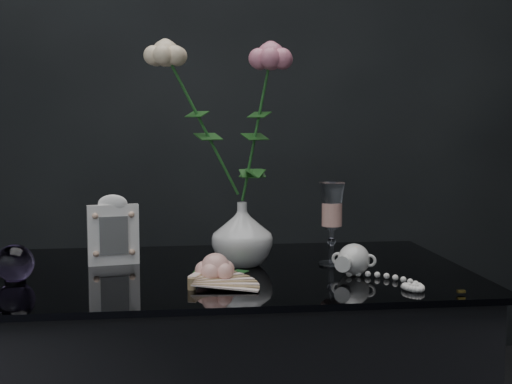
{
  "coord_description": "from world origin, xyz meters",
  "views": [
    {
      "loc": [
        -0.08,
        -1.36,
        1.06
      ],
      "look_at": [
        0.1,
        0.02,
        0.92
      ],
      "focal_mm": 50.0,
      "sensor_mm": 36.0,
      "label": 1
    }
  ],
  "objects": [
    {
      "name": "pearl_jar",
      "position": [
        0.28,
        -0.02,
        0.79
      ],
      "size": [
        0.29,
        0.3,
        0.06
      ],
      "primitive_type": null,
      "rotation": [
        0.0,
        0.0,
        -0.44
      ],
      "color": "silver",
      "rests_on": "table"
    },
    {
      "name": "vase",
      "position": [
        0.08,
        0.09,
        0.83
      ],
      "size": [
        0.14,
        0.14,
        0.13
      ],
      "primitive_type": "imported",
      "rotation": [
        0.0,
        0.0,
        -0.09
      ],
      "color": "silver",
      "rests_on": "table"
    },
    {
      "name": "wine_glass",
      "position": [
        0.26,
        0.08,
        0.85
      ],
      "size": [
        0.06,
        0.06,
        0.17
      ],
      "primitive_type": null,
      "rotation": [
        0.0,
        0.0,
        -0.16
      ],
      "color": "white",
      "rests_on": "table"
    },
    {
      "name": "loose_rose",
      "position": [
        0.01,
        -0.06,
        0.79
      ],
      "size": [
        0.18,
        0.2,
        0.06
      ],
      "primitive_type": null,
      "rotation": [
        0.0,
        0.0,
        0.42
      ],
      "color": "#E9A396",
      "rests_on": "table"
    },
    {
      "name": "roses",
      "position": [
        0.04,
        0.09,
        1.08
      ],
      "size": [
        0.29,
        0.11,
        0.38
      ],
      "color": "beige",
      "rests_on": "vase"
    },
    {
      "name": "paper_fan",
      "position": [
        -0.03,
        -0.11,
        0.77
      ],
      "size": [
        0.27,
        0.22,
        0.03
      ],
      "primitive_type": null,
      "rotation": [
        0.0,
        0.0,
        0.13
      ],
      "color": "#FDEECA",
      "rests_on": "table"
    },
    {
      "name": "picture_frame",
      "position": [
        -0.19,
        0.13,
        0.84
      ],
      "size": [
        0.12,
        0.1,
        0.15
      ],
      "primitive_type": null,
      "rotation": [
        0.0,
        0.0,
        0.18
      ],
      "color": "white",
      "rests_on": "table"
    },
    {
      "name": "paperweight",
      "position": [
        -0.36,
        -0.01,
        0.8
      ],
      "size": [
        0.09,
        0.09,
        0.07
      ],
      "primitive_type": null,
      "rotation": [
        0.0,
        0.0,
        0.23
      ],
      "color": "#9873BC",
      "rests_on": "table"
    }
  ]
}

